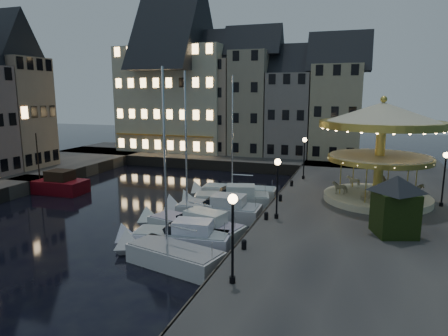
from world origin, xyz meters
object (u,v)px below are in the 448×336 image
(bollard_c, at_px, (280,197))
(carousel, at_px, (382,133))
(bollard_d, at_px, (292,183))
(motorboat_e, at_px, (227,200))
(streetlamp_b, at_px, (277,180))
(streetlamp_c, at_px, (304,152))
(streetlamp_d, at_px, (445,171))
(streetlamp_a, at_px, (233,226))
(bollard_b, at_px, (266,215))
(motorboat_d, at_px, (214,210))
(motorboat_c, at_px, (191,226))
(ticket_kiosk, at_px, (396,195))
(bollard_a, at_px, (244,244))
(motorboat_a, at_px, (167,255))
(motorboat_f, at_px, (233,193))
(motorboat_b, at_px, (176,239))
(red_fishing_boat, at_px, (50,185))

(bollard_c, distance_m, carousel, 9.27)
(bollard_d, height_order, motorboat_e, motorboat_e)
(streetlamp_b, relative_size, carousel, 0.44)
(bollard_c, height_order, carousel, carousel)
(streetlamp_c, height_order, streetlamp_d, same)
(streetlamp_a, bearing_deg, bollard_b, 93.61)
(motorboat_d, bearing_deg, motorboat_e, 90.38)
(motorboat_c, relative_size, motorboat_d, 1.42)
(streetlamp_d, xyz_separation_m, ticket_kiosk, (-3.91, -7.86, -0.23))
(bollard_a, height_order, motorboat_a, motorboat_a)
(motorboat_f, bearing_deg, motorboat_b, -88.89)
(motorboat_f, bearing_deg, streetlamp_b, -56.15)
(streetlamp_d, xyz_separation_m, bollard_d, (-11.90, 3.00, -2.41))
(bollard_b, height_order, motorboat_b, motorboat_b)
(streetlamp_d, distance_m, bollard_a, 17.79)
(motorboat_e, distance_m, red_fishing_boat, 18.51)
(ticket_kiosk, bearing_deg, motorboat_b, -165.32)
(carousel, bearing_deg, bollard_d, 157.70)
(motorboat_f, relative_size, carousel, 1.11)
(streetlamp_c, xyz_separation_m, bollard_a, (-0.60, -19.50, -2.41))
(streetlamp_a, height_order, motorboat_f, motorboat_f)
(motorboat_d, height_order, red_fishing_boat, red_fishing_boat)
(streetlamp_d, bearing_deg, bollard_a, -132.47)
(bollard_b, xyz_separation_m, motorboat_c, (-5.08, -1.21, -0.93))
(bollard_b, height_order, motorboat_d, motorboat_d)
(streetlamp_c, xyz_separation_m, red_fishing_boat, (-24.01, -8.39, -3.31))
(ticket_kiosk, bearing_deg, bollard_a, -147.26)
(bollard_d, bearing_deg, streetlamp_d, -14.15)
(motorboat_e, height_order, motorboat_f, motorboat_f)
(bollard_a, distance_m, motorboat_b, 5.40)
(bollard_b, bearing_deg, streetlamp_a, -86.39)
(streetlamp_d, height_order, motorboat_a, motorboat_a)
(streetlamp_d, height_order, bollard_c, streetlamp_d)
(ticket_kiosk, bearing_deg, motorboat_a, -155.43)
(bollard_c, bearing_deg, motorboat_b, -119.79)
(bollard_a, relative_size, motorboat_d, 0.08)
(streetlamp_c, relative_size, carousel, 0.44)
(red_fishing_boat, bearing_deg, streetlamp_d, 3.07)
(carousel, bearing_deg, streetlamp_b, -133.66)
(red_fishing_boat, bearing_deg, motorboat_b, -27.03)
(streetlamp_c, xyz_separation_m, streetlamp_d, (11.30, -6.50, 0.00))
(motorboat_c, bearing_deg, streetlamp_d, 27.15)
(streetlamp_b, bearing_deg, motorboat_c, -163.25)
(streetlamp_a, xyz_separation_m, motorboat_c, (-5.68, 8.29, -3.34))
(motorboat_c, bearing_deg, motorboat_f, 91.05)
(bollard_b, height_order, bollard_c, same)
(carousel, distance_m, ticket_kiosk, 8.44)
(streetlamp_a, xyz_separation_m, bollard_a, (-0.60, 4.00, -2.41))
(motorboat_a, relative_size, carousel, 1.19)
(streetlamp_d, xyz_separation_m, carousel, (-4.61, 0.01, 2.74))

